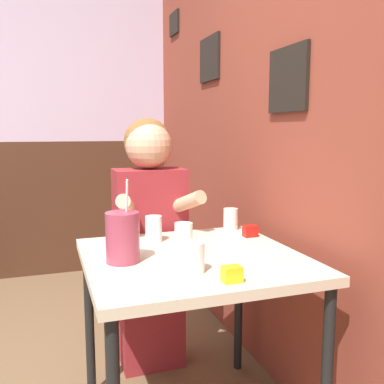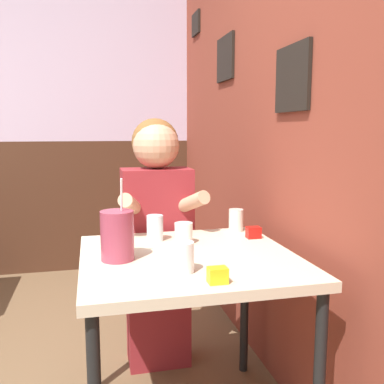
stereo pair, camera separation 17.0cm
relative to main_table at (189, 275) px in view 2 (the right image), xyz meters
name	(u,v)px [view 2 (the right image)]	position (x,y,z in m)	size (l,w,h in m)	color
brick_wall_right	(238,103)	(0.51, 0.92, 0.71)	(0.08, 4.48, 2.70)	brown
back_wall	(7,109)	(-0.99, 2.19, 0.71)	(5.90, 0.09, 2.70)	silver
main_table	(189,275)	(0.00, 0.00, 0.00)	(0.80, 0.78, 0.72)	beige
person_seated	(157,233)	(-0.04, 0.53, 0.04)	(0.42, 0.42, 1.25)	maroon
cocktail_pitcher	(117,235)	(-0.26, 0.00, 0.17)	(0.12, 0.12, 0.30)	#99384C
glass_near_pitcher	(183,257)	(-0.06, -0.19, 0.13)	(0.08, 0.08, 0.10)	silver
glass_center	(184,233)	(0.02, 0.17, 0.12)	(0.08, 0.08, 0.09)	silver
glass_far_side	(236,220)	(0.30, 0.33, 0.13)	(0.07, 0.07, 0.10)	silver
glass_by_brick	(155,228)	(-0.09, 0.24, 0.13)	(0.07, 0.07, 0.11)	silver
condiment_ketchup	(253,232)	(0.33, 0.19, 0.10)	(0.06, 0.04, 0.05)	#B7140F
condiment_mustard	(218,275)	(0.02, -0.31, 0.10)	(0.06, 0.04, 0.05)	yellow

